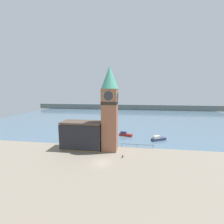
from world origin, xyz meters
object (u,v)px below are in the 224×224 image
at_px(clock_tower, 110,107).
at_px(boat_far, 158,139).
at_px(boat_near, 125,134).
at_px(mooring_bollard_near, 123,156).
at_px(pier_building, 82,135).

relative_size(clock_tower, boat_far, 4.42).
relative_size(boat_near, boat_far, 0.96).
height_order(boat_far, mooring_bollard_near, boat_far).
bearing_deg(boat_far, mooring_bollard_near, -155.27).
relative_size(clock_tower, mooring_bollard_near, 35.35).
height_order(boat_near, boat_far, boat_far).
distance_m(boat_near, boat_far, 12.61).
xyz_separation_m(boat_far, mooring_bollard_near, (-11.55, -15.98, -0.28)).
distance_m(pier_building, boat_near, 19.85).
xyz_separation_m(pier_building, mooring_bollard_near, (12.77, -4.78, -3.86)).
height_order(pier_building, boat_far, pier_building).
bearing_deg(boat_far, pier_building, 175.32).
bearing_deg(mooring_bollard_near, boat_far, 54.15).
bearing_deg(clock_tower, mooring_bollard_near, -49.10).
bearing_deg(boat_near, clock_tower, -87.89).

